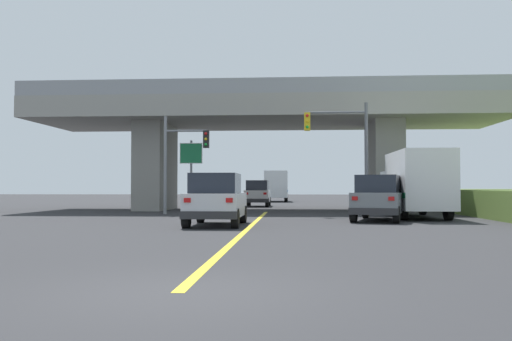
% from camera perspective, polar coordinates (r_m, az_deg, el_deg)
% --- Properties ---
extents(ground, '(160.00, 160.00, 0.00)m').
position_cam_1_polar(ground, '(36.30, 1.28, -4.09)').
color(ground, '#2B2B2D').
extents(overpass_bridge, '(29.99, 8.80, 7.87)m').
position_cam_1_polar(overpass_bridge, '(36.50, 1.27, 4.62)').
color(overpass_bridge, gray).
rests_on(overpass_bridge, ground).
extents(lane_divider_stripe, '(0.20, 25.67, 0.01)m').
position_cam_1_polar(lane_divider_stripe, '(20.67, -0.68, -5.85)').
color(lane_divider_stripe, yellow).
rests_on(lane_divider_stripe, ground).
extents(suv_lead, '(2.05, 4.30, 2.02)m').
position_cam_1_polar(suv_lead, '(21.60, -4.11, -2.99)').
color(suv_lead, silver).
rests_on(suv_lead, ground).
extents(suv_crossing, '(3.17, 5.17, 2.02)m').
position_cam_1_polar(suv_crossing, '(25.34, 12.57, -2.76)').
color(suv_crossing, slate).
rests_on(suv_crossing, ground).
extents(box_truck, '(2.33, 7.32, 3.19)m').
position_cam_1_polar(box_truck, '(28.16, 16.10, -1.30)').
color(box_truck, silver).
rests_on(box_truck, ground).
extents(sedan_oncoming, '(1.88, 4.47, 2.02)m').
position_cam_1_polar(sedan_oncoming, '(43.10, 0.17, -2.38)').
color(sedan_oncoming, silver).
rests_on(sedan_oncoming, ground).
extents(traffic_signal_nearside, '(3.35, 0.36, 5.95)m').
position_cam_1_polar(traffic_signal_nearside, '(29.59, 9.22, 2.90)').
color(traffic_signal_nearside, '#56595E').
rests_on(traffic_signal_nearside, ground).
extents(traffic_signal_farside, '(2.54, 0.36, 5.45)m').
position_cam_1_polar(traffic_signal_farside, '(31.03, -7.83, 1.75)').
color(traffic_signal_farside, slate).
rests_on(traffic_signal_farside, ground).
extents(highway_sign, '(1.40, 0.17, 4.38)m').
position_cam_1_polar(highway_sign, '(34.38, -6.69, 1.07)').
color(highway_sign, slate).
rests_on(highway_sign, ground).
extents(semi_truck_distant, '(2.33, 6.47, 3.15)m').
position_cam_1_polar(semi_truck_distant, '(57.90, 2.12, -1.59)').
color(semi_truck_distant, navy).
rests_on(semi_truck_distant, ground).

